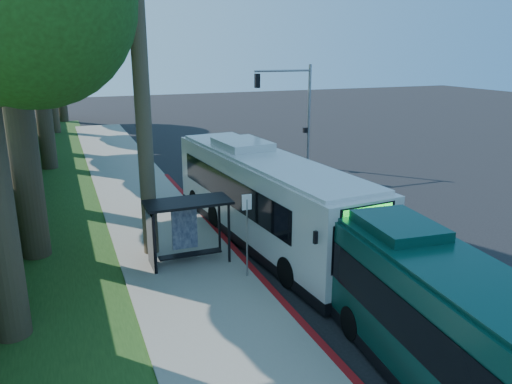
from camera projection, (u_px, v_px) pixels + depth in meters
name	position (u px, v px, depth m)	size (l,w,h in m)	color
ground	(314.00, 218.00, 24.41)	(140.00, 140.00, 0.00)	black
sidewalk	(166.00, 237.00, 21.80)	(4.50, 70.00, 0.12)	gray
red_curb	(248.00, 265.00, 19.04)	(0.25, 30.00, 0.13)	maroon
grass_verge	(29.00, 219.00, 24.24)	(8.00, 70.00, 0.06)	#234719
bus_shelter	(181.00, 220.00, 18.78)	(3.20, 1.51, 2.55)	black
stop_sign_pole	(247.00, 224.00, 17.45)	(0.35, 0.06, 3.17)	gray
traffic_signal_pole	(296.00, 104.00, 33.45)	(4.10, 0.30, 7.00)	gray
tree_2	(33.00, 8.00, 31.54)	(8.82, 8.40, 15.12)	#382B1E
tree_4	(45.00, 29.00, 46.20)	(8.40, 8.00, 14.14)	#382B1E
tree_5	(56.00, 39.00, 53.91)	(7.35, 7.00, 12.86)	#382B1E
white_bus	(263.00, 196.00, 21.24)	(3.99, 13.68, 4.02)	silver
teal_bus	(434.00, 313.00, 12.31)	(3.62, 12.03, 3.53)	#09352D
pickup	(298.00, 174.00, 29.77)	(2.62, 5.69, 1.58)	silver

